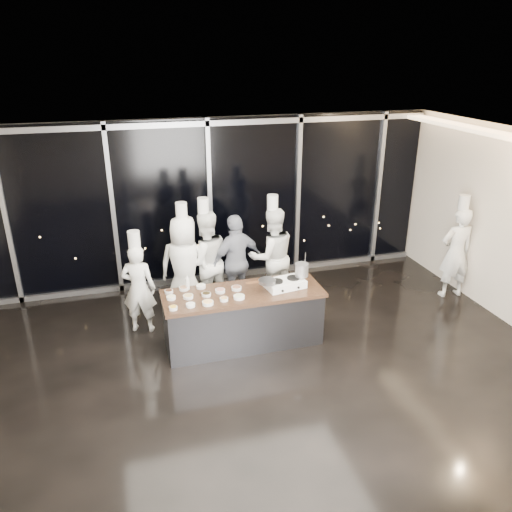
{
  "coord_description": "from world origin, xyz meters",
  "views": [
    {
      "loc": [
        -1.69,
        -5.73,
        4.32
      ],
      "look_at": [
        0.29,
        1.2,
        1.34
      ],
      "focal_mm": 35.0,
      "sensor_mm": 36.0,
      "label": 1
    }
  ],
  "objects_px": {
    "stock_pot": "(302,270)",
    "chef_center": "(206,261)",
    "demo_counter": "(243,317)",
    "stove": "(285,283)",
    "guest": "(237,262)",
    "chef_far_left": "(139,287)",
    "chef_left": "(185,266)",
    "chef_side": "(456,252)",
    "frying_pan": "(266,281)",
    "chef_right": "(272,256)"
  },
  "relations": [
    {
      "from": "stock_pot",
      "to": "chef_left",
      "type": "distance_m",
      "value": 2.07
    },
    {
      "from": "chef_far_left",
      "to": "demo_counter",
      "type": "bearing_deg",
      "value": 169.14
    },
    {
      "from": "demo_counter",
      "to": "chef_far_left",
      "type": "xyz_separation_m",
      "value": [
        -1.52,
        0.85,
        0.33
      ]
    },
    {
      "from": "demo_counter",
      "to": "frying_pan",
      "type": "height_order",
      "value": "frying_pan"
    },
    {
      "from": "chef_left",
      "to": "chef_side",
      "type": "relative_size",
      "value": 1.04
    },
    {
      "from": "demo_counter",
      "to": "chef_center",
      "type": "xyz_separation_m",
      "value": [
        -0.33,
        1.32,
        0.47
      ]
    },
    {
      "from": "stove",
      "to": "chef_left",
      "type": "bearing_deg",
      "value": 129.74
    },
    {
      "from": "chef_right",
      "to": "frying_pan",
      "type": "bearing_deg",
      "value": 64.88
    },
    {
      "from": "chef_far_left",
      "to": "chef_right",
      "type": "relative_size",
      "value": 0.85
    },
    {
      "from": "stock_pot",
      "to": "chef_left",
      "type": "relative_size",
      "value": 0.1
    },
    {
      "from": "stove",
      "to": "chef_center",
      "type": "height_order",
      "value": "chef_center"
    },
    {
      "from": "chef_center",
      "to": "guest",
      "type": "distance_m",
      "value": 0.55
    },
    {
      "from": "chef_far_left",
      "to": "guest",
      "type": "relative_size",
      "value": 1.0
    },
    {
      "from": "frying_pan",
      "to": "chef_left",
      "type": "bearing_deg",
      "value": 121.27
    },
    {
      "from": "guest",
      "to": "chef_left",
      "type": "bearing_deg",
      "value": -17.72
    },
    {
      "from": "demo_counter",
      "to": "stock_pot",
      "type": "distance_m",
      "value": 1.18
    },
    {
      "from": "stock_pot",
      "to": "chef_far_left",
      "type": "xyz_separation_m",
      "value": [
        -2.48,
        0.84,
        -0.36
      ]
    },
    {
      "from": "chef_side",
      "to": "stock_pot",
      "type": "bearing_deg",
      "value": 11.42
    },
    {
      "from": "frying_pan",
      "to": "chef_left",
      "type": "height_order",
      "value": "chef_left"
    },
    {
      "from": "demo_counter",
      "to": "guest",
      "type": "bearing_deg",
      "value": 80.56
    },
    {
      "from": "guest",
      "to": "chef_center",
      "type": "bearing_deg",
      "value": -28.75
    },
    {
      "from": "chef_far_left",
      "to": "chef_center",
      "type": "bearing_deg",
      "value": -140.03
    },
    {
      "from": "stove",
      "to": "guest",
      "type": "bearing_deg",
      "value": 102.02
    },
    {
      "from": "demo_counter",
      "to": "chef_right",
      "type": "distance_m",
      "value": 1.56
    },
    {
      "from": "stock_pot",
      "to": "chef_center",
      "type": "bearing_deg",
      "value": 134.69
    },
    {
      "from": "frying_pan",
      "to": "chef_center",
      "type": "distance_m",
      "value": 1.56
    },
    {
      "from": "frying_pan",
      "to": "guest",
      "type": "bearing_deg",
      "value": 88.12
    },
    {
      "from": "chef_center",
      "to": "guest",
      "type": "height_order",
      "value": "chef_center"
    },
    {
      "from": "stock_pot",
      "to": "chef_right",
      "type": "distance_m",
      "value": 1.23
    },
    {
      "from": "chef_right",
      "to": "chef_side",
      "type": "distance_m",
      "value": 3.41
    },
    {
      "from": "frying_pan",
      "to": "chef_side",
      "type": "bearing_deg",
      "value": 0.49
    },
    {
      "from": "chef_left",
      "to": "guest",
      "type": "height_order",
      "value": "chef_left"
    },
    {
      "from": "guest",
      "to": "chef_right",
      "type": "distance_m",
      "value": 0.65
    },
    {
      "from": "demo_counter",
      "to": "chef_left",
      "type": "xyz_separation_m",
      "value": [
        -0.71,
        1.21,
        0.46
      ]
    },
    {
      "from": "stock_pot",
      "to": "guest",
      "type": "distance_m",
      "value": 1.45
    },
    {
      "from": "chef_center",
      "to": "guest",
      "type": "bearing_deg",
      "value": 160.09
    },
    {
      "from": "chef_far_left",
      "to": "chef_center",
      "type": "relative_size",
      "value": 0.85
    },
    {
      "from": "chef_far_left",
      "to": "chef_side",
      "type": "xyz_separation_m",
      "value": [
        5.72,
        -0.31,
        0.1
      ]
    },
    {
      "from": "demo_counter",
      "to": "chef_center",
      "type": "height_order",
      "value": "chef_center"
    },
    {
      "from": "guest",
      "to": "chef_side",
      "type": "height_order",
      "value": "chef_side"
    },
    {
      "from": "chef_far_left",
      "to": "guest",
      "type": "bearing_deg",
      "value": -149.43
    },
    {
      "from": "stove",
      "to": "chef_center",
      "type": "distance_m",
      "value": 1.67
    },
    {
      "from": "stock_pot",
      "to": "chef_center",
      "type": "relative_size",
      "value": 0.1
    },
    {
      "from": "demo_counter",
      "to": "chef_center",
      "type": "distance_m",
      "value": 1.44
    },
    {
      "from": "stove",
      "to": "chef_far_left",
      "type": "relative_size",
      "value": 0.37
    },
    {
      "from": "stock_pot",
      "to": "guest",
      "type": "xyz_separation_m",
      "value": [
        -0.75,
        1.2,
        -0.28
      ]
    },
    {
      "from": "stove",
      "to": "chef_far_left",
      "type": "bearing_deg",
      "value": 149.64
    },
    {
      "from": "chef_far_left",
      "to": "chef_left",
      "type": "distance_m",
      "value": 0.89
    },
    {
      "from": "chef_left",
      "to": "chef_center",
      "type": "relative_size",
      "value": 0.99
    },
    {
      "from": "chef_right",
      "to": "demo_counter",
      "type": "bearing_deg",
      "value": 51.05
    }
  ]
}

